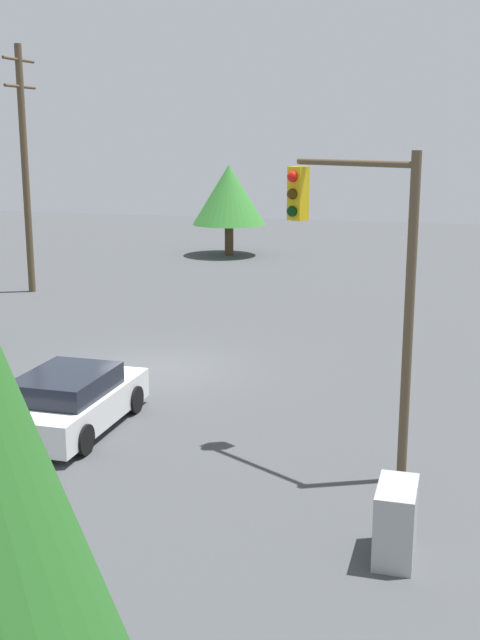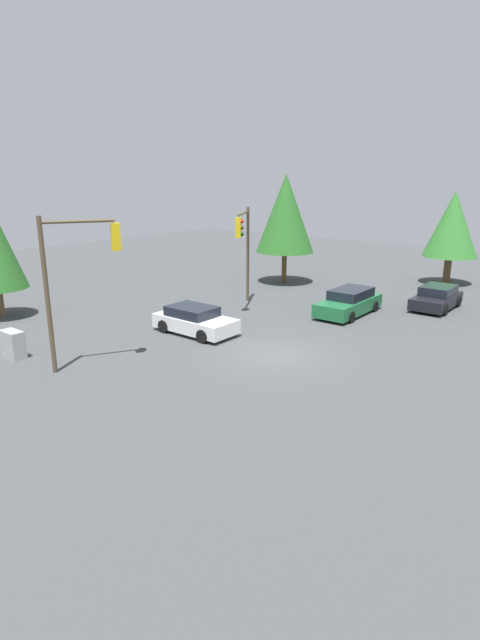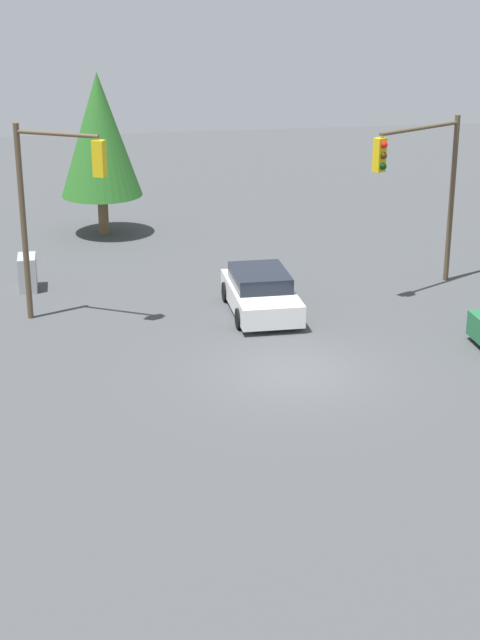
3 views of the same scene
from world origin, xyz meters
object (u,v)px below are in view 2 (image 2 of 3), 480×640
at_px(sedan_dark, 437,298).
at_px(sedan_green, 349,302).
at_px(traffic_signal_main, 244,240).
at_px(sedan_white, 195,320).
at_px(electrical_cabinet, 13,344).
at_px(traffic_signal_cross, 75,267).

xyz_separation_m(sedan_dark, sedan_green, (-3.42, -4.37, 0.04)).
bearing_deg(traffic_signal_main, sedan_white, -16.79).
bearing_deg(sedan_green, traffic_signal_main, 22.51).
distance_m(sedan_white, traffic_signal_main, 6.68).
relative_size(sedan_green, electrical_cabinet, 4.08).
distance_m(sedan_white, traffic_signal_cross, 7.13).
bearing_deg(sedan_dark, traffic_signal_cross, 66.95).
bearing_deg(electrical_cabinet, traffic_signal_cross, 17.79).
height_order(sedan_dark, traffic_signal_main, traffic_signal_main).
xyz_separation_m(sedan_green, electrical_cabinet, (-7.92, -15.32, -0.10)).
bearing_deg(sedan_white, sedan_green, 151.72).
distance_m(sedan_green, traffic_signal_cross, 15.29).
bearing_deg(sedan_white, electrical_cabinet, -26.32).
distance_m(sedan_green, electrical_cabinet, 17.25).
bearing_deg(traffic_signal_main, electrical_cabinet, -40.11).
bearing_deg(sedan_green, traffic_signal_cross, 72.49).
relative_size(sedan_dark, traffic_signal_cross, 0.67).
bearing_deg(sedan_dark, electrical_cabinet, 60.04).
height_order(sedan_white, electrical_cabinet, sedan_white).
distance_m(traffic_signal_cross, electrical_cabinet, 5.04).
bearing_deg(traffic_signal_cross, sedan_white, 28.12).
bearing_deg(sedan_white, traffic_signal_cross, -1.75).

